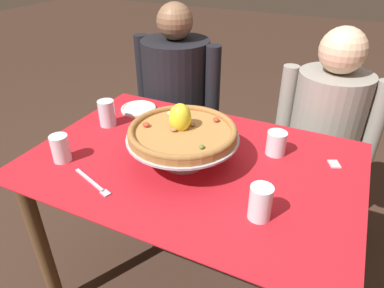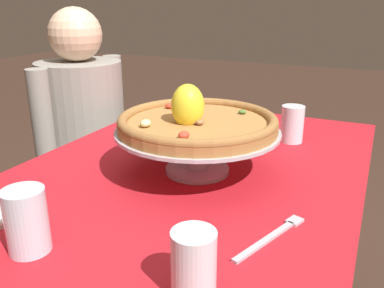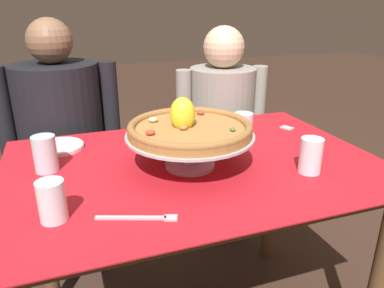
# 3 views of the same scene
# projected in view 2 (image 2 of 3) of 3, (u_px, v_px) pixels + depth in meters

# --- Properties ---
(dining_table) EXTENTS (1.22, 0.84, 0.76)m
(dining_table) POSITION_uv_depth(u_px,v_px,m) (192.00, 207.00, 1.10)
(dining_table) COLOR brown
(dining_table) RESTS_ON ground
(pizza_stand) EXTENTS (0.40, 0.40, 0.11)m
(pizza_stand) POSITION_uv_depth(u_px,v_px,m) (197.00, 140.00, 1.00)
(pizza_stand) COLOR #B7B7C1
(pizza_stand) RESTS_ON dining_table
(pizza) EXTENTS (0.39, 0.39, 0.11)m
(pizza) POSITION_uv_depth(u_px,v_px,m) (197.00, 121.00, 0.98)
(pizza) COLOR #AD753D
(pizza) RESTS_ON pizza_stand
(water_glass_front_left) EXTENTS (0.07, 0.07, 0.10)m
(water_glass_front_left) POSITION_uv_depth(u_px,v_px,m) (194.00, 268.00, 0.58)
(water_glass_front_left) COLOR white
(water_glass_front_left) RESTS_ON dining_table
(water_glass_front_right) EXTENTS (0.07, 0.07, 0.11)m
(water_glass_front_right) POSITION_uv_depth(u_px,v_px,m) (292.00, 126.00, 1.23)
(water_glass_front_right) COLOR white
(water_glass_front_right) RESTS_ON dining_table
(water_glass_side_left) EXTENTS (0.07, 0.07, 0.11)m
(water_glass_side_left) POSITION_uv_depth(u_px,v_px,m) (27.00, 224.00, 0.69)
(water_glass_side_left) COLOR silver
(water_glass_side_left) RESTS_ON dining_table
(water_glass_back_right) EXTENTS (0.08, 0.08, 0.09)m
(water_glass_back_right) POSITION_uv_depth(u_px,v_px,m) (177.00, 118.00, 1.34)
(water_glass_back_right) COLOR silver
(water_glass_back_right) RESTS_ON dining_table
(dinner_fork) EXTENTS (0.20, 0.09, 0.01)m
(dinner_fork) POSITION_uv_depth(u_px,v_px,m) (273.00, 235.00, 0.74)
(dinner_fork) COLOR #B7B7C1
(dinner_fork) RESTS_ON dining_table
(sugar_packet) EXTENTS (0.05, 0.06, 0.00)m
(sugar_packet) POSITION_uv_depth(u_px,v_px,m) (199.00, 113.00, 1.55)
(sugar_packet) COLOR beige
(sugar_packet) RESTS_ON dining_table
(diner_right) EXTENTS (0.50, 0.36, 1.14)m
(diner_right) POSITION_uv_depth(u_px,v_px,m) (86.00, 149.00, 1.76)
(diner_right) COLOR navy
(diner_right) RESTS_ON ground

